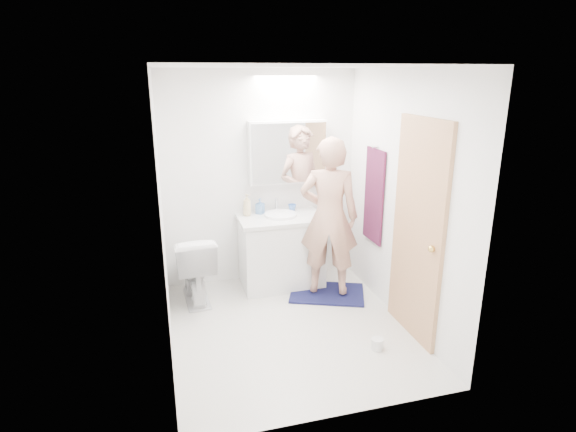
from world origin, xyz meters
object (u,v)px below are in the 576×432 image
object	(u,v)px
toothbrush_cup	(292,208)
soap_bottle_a	(247,205)
toilet_paper_roll	(377,344)
vanity_cabinet	(281,253)
medicine_cabinet	(288,152)
soap_bottle_b	(260,206)
toilet	(194,267)
person	(329,217)

from	to	relation	value
toothbrush_cup	soap_bottle_a	bearing A→B (deg)	-178.91
toilet_paper_roll	vanity_cabinet	bearing A→B (deg)	107.77
toilet_paper_roll	toothbrush_cup	bearing A→B (deg)	100.61
medicine_cabinet	soap_bottle_b	bearing A→B (deg)	-174.84
toilet	toilet_paper_roll	size ratio (longest dim) A/B	6.80
person	toothbrush_cup	distance (m)	0.60
vanity_cabinet	medicine_cabinet	size ratio (longest dim) A/B	1.02
person	soap_bottle_a	world-z (taller)	person
medicine_cabinet	soap_bottle_b	world-z (taller)	medicine_cabinet
medicine_cabinet	soap_bottle_a	bearing A→B (deg)	-172.95
soap_bottle_a	toilet_paper_roll	size ratio (longest dim) A/B	2.22
vanity_cabinet	person	xyz separation A→B (m)	(0.42, -0.38, 0.51)
medicine_cabinet	person	distance (m)	0.89
medicine_cabinet	toilet_paper_roll	size ratio (longest dim) A/B	8.00
soap_bottle_b	toilet_paper_roll	size ratio (longest dim) A/B	1.60
soap_bottle_b	toilet_paper_roll	world-z (taller)	soap_bottle_b
soap_bottle_b	soap_bottle_a	bearing A→B (deg)	-168.91
person	toilet_paper_roll	size ratio (longest dim) A/B	15.42
medicine_cabinet	soap_bottle_a	size ratio (longest dim) A/B	3.60
toilet	soap_bottle_b	size ratio (longest dim) A/B	4.25
toilet	toothbrush_cup	distance (m)	1.29
toilet_paper_roll	soap_bottle_b	bearing A→B (deg)	112.07
vanity_cabinet	toothbrush_cup	size ratio (longest dim) A/B	9.66
toothbrush_cup	toilet_paper_roll	bearing A→B (deg)	-79.39
person	soap_bottle_a	xyz separation A→B (m)	(-0.77, 0.53, 0.05)
vanity_cabinet	person	size ratio (longest dim) A/B	0.53
toilet	toilet_paper_roll	world-z (taller)	toilet
person	soap_bottle_a	size ratio (longest dim) A/B	6.94
soap_bottle_a	soap_bottle_b	size ratio (longest dim) A/B	1.39
person	toothbrush_cup	size ratio (longest dim) A/B	18.21
toilet	soap_bottle_b	bearing A→B (deg)	-162.11
vanity_cabinet	medicine_cabinet	world-z (taller)	medicine_cabinet
toilet	vanity_cabinet	bearing A→B (deg)	-176.00
toilet	soap_bottle_a	bearing A→B (deg)	-159.98
medicine_cabinet	soap_bottle_b	size ratio (longest dim) A/B	4.99
vanity_cabinet	toothbrush_cup	distance (m)	0.53
medicine_cabinet	toothbrush_cup	bearing A→B (deg)	-51.10
soap_bottle_a	toothbrush_cup	distance (m)	0.53
vanity_cabinet	medicine_cabinet	xyz separation A→B (m)	(0.13, 0.21, 1.11)
soap_bottle_a	toilet_paper_roll	bearing A→B (deg)	-63.21
toilet	toilet_paper_roll	xyz separation A→B (m)	(1.47, -1.40, -0.32)
person	soap_bottle_b	xyz separation A→B (m)	(-0.62, 0.56, 0.01)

